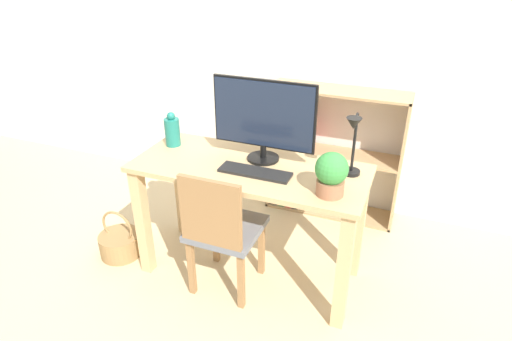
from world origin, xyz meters
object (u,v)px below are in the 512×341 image
object	(u,v)px
keyboard	(255,172)
vase	(172,131)
basket	(120,243)
desk_lamp	(353,141)
bookshelf	(308,155)
chair	(222,228)
monitor	(264,117)
potted_plant	(331,173)

from	to	relation	value
keyboard	vase	world-z (taller)	vase
keyboard	basket	world-z (taller)	keyboard
desk_lamp	bookshelf	distance (m)	1.10
bookshelf	basket	xyz separation A→B (m)	(-1.00, -1.08, -0.37)
keyboard	vase	bearing A→B (deg)	164.99
desk_lamp	chair	size ratio (longest dim) A/B	0.44
vase	bookshelf	world-z (taller)	bookshelf
keyboard	desk_lamp	distance (m)	0.56
chair	bookshelf	bearing A→B (deg)	75.16
basket	desk_lamp	bearing A→B (deg)	9.35
monitor	basket	size ratio (longest dim) A/B	1.77
potted_plant	basket	distance (m)	1.61
monitor	bookshelf	xyz separation A→B (m)	(0.07, 0.80, -0.58)
bookshelf	vase	bearing A→B (deg)	-129.45
vase	basket	size ratio (longest dim) A/B	0.64
vase	chair	distance (m)	0.70
monitor	bookshelf	distance (m)	0.99
basket	chair	bearing A→B (deg)	-3.02
monitor	vase	size ratio (longest dim) A/B	2.77
monitor	keyboard	distance (m)	0.32
monitor	desk_lamp	bearing A→B (deg)	-5.12
desk_lamp	potted_plant	world-z (taller)	desk_lamp
vase	potted_plant	world-z (taller)	potted_plant
desk_lamp	basket	distance (m)	1.73
desk_lamp	chair	bearing A→B (deg)	-156.46
potted_plant	chair	bearing A→B (deg)	-173.05
vase	bookshelf	distance (m)	1.14
potted_plant	basket	size ratio (longest dim) A/B	0.67
desk_lamp	basket	xyz separation A→B (m)	(-1.45, -0.24, -0.90)
monitor	basket	distance (m)	1.36
chair	bookshelf	world-z (taller)	bookshelf
chair	basket	xyz separation A→B (m)	(-0.81, 0.04, -0.36)
keyboard	potted_plant	world-z (taller)	potted_plant
desk_lamp	basket	size ratio (longest dim) A/B	1.05
monitor	potted_plant	world-z (taller)	monitor
monitor	chair	xyz separation A→B (m)	(-0.13, -0.33, -0.59)
monitor	keyboard	size ratio (longest dim) A/B	1.49
bookshelf	potted_plant	bearing A→B (deg)	-69.65
monitor	basket	xyz separation A→B (m)	(-0.94, -0.29, -0.95)
keyboard	potted_plant	bearing A→B (deg)	-9.09
monitor	vase	distance (m)	0.63
monitor	desk_lamp	distance (m)	0.52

